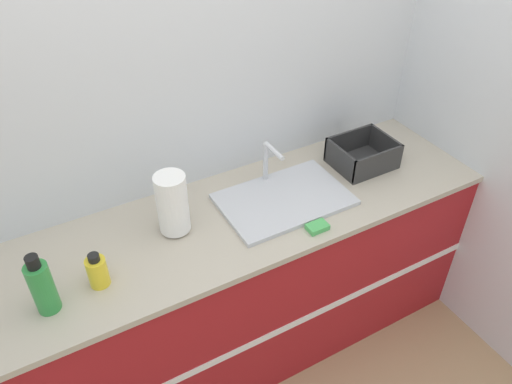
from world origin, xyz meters
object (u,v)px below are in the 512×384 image
at_px(paper_towel_roll, 172,204).
at_px(bottle_yellow, 97,271).
at_px(dish_rack, 362,156).
at_px(sink, 284,198).
at_px(bottle_green, 42,287).

xyz_separation_m(paper_towel_roll, bottle_yellow, (-0.36, -0.14, -0.08)).
relative_size(paper_towel_roll, bottle_yellow, 1.87).
xyz_separation_m(dish_rack, bottle_yellow, (-1.35, -0.14, 0.02)).
height_order(sink, paper_towel_roll, paper_towel_roll).
xyz_separation_m(paper_towel_roll, bottle_green, (-0.55, -0.17, -0.03)).
bearing_deg(sink, bottle_yellow, -174.20).
relative_size(sink, bottle_yellow, 3.89).
xyz_separation_m(bottle_yellow, bottle_green, (-0.19, -0.03, 0.05)).
xyz_separation_m(dish_rack, bottle_green, (-1.54, -0.17, 0.06)).
distance_m(sink, bottle_green, 1.06).
relative_size(dish_rack, bottle_green, 1.14).
bearing_deg(bottle_yellow, paper_towel_roll, 21.51).
xyz_separation_m(sink, bottle_green, (-1.05, -0.11, 0.10)).
bearing_deg(paper_towel_roll, bottle_yellow, -158.49).
bearing_deg(bottle_green, paper_towel_roll, 17.08).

